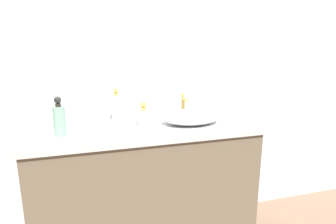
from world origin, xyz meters
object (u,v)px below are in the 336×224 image
(perfume_bottle, at_px, (144,116))
(lotion_bottle, at_px, (59,119))
(sink_basin, at_px, (191,117))
(soap_dispenser, at_px, (117,108))
(tissue_box, at_px, (87,116))

(perfume_bottle, bearing_deg, lotion_bottle, -174.29)
(perfume_bottle, bearing_deg, sink_basin, -4.56)
(soap_dispenser, distance_m, tissue_box, 0.19)
(lotion_bottle, height_order, tissue_box, lotion_bottle)
(perfume_bottle, bearing_deg, soap_dispenser, 143.97)
(sink_basin, xyz_separation_m, perfume_bottle, (-0.31, 0.02, 0.02))
(sink_basin, xyz_separation_m, tissue_box, (-0.64, 0.10, 0.03))
(sink_basin, bearing_deg, soap_dispenser, 163.56)
(soap_dispenser, bearing_deg, lotion_bottle, -154.30)
(sink_basin, relative_size, tissue_box, 2.29)
(soap_dispenser, xyz_separation_m, perfume_bottle, (0.15, -0.11, -0.04))
(lotion_bottle, bearing_deg, tissue_box, 39.18)
(soap_dispenser, relative_size, perfume_bottle, 1.45)
(sink_basin, relative_size, soap_dispenser, 1.63)
(sink_basin, relative_size, perfume_bottle, 2.37)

